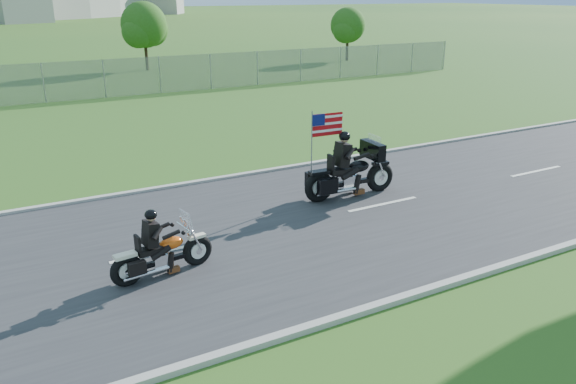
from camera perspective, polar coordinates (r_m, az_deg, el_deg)
ground at (r=13.11m, az=-4.35°, el=-4.42°), size 420.00×420.00×0.00m
road at (r=13.11m, az=-4.35°, el=-4.34°), size 120.00×8.00×0.04m
curb_north at (r=16.63m, az=-10.18°, el=0.80°), size 120.00×0.18×0.12m
curb_south at (r=9.96m, az=5.64°, el=-12.53°), size 120.00×0.18×0.12m
tree_fence_near at (r=42.47m, az=-14.37°, el=15.91°), size 3.52×3.28×4.75m
tree_fence_far at (r=47.44m, az=6.11°, el=16.32°), size 3.08×2.87×4.20m
motorcycle_lead at (r=11.37m, az=-12.76°, el=-6.25°), size 2.16×0.70×1.46m
motorcycle_follow at (r=15.38m, az=6.32°, el=1.76°), size 2.81×0.93×2.34m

